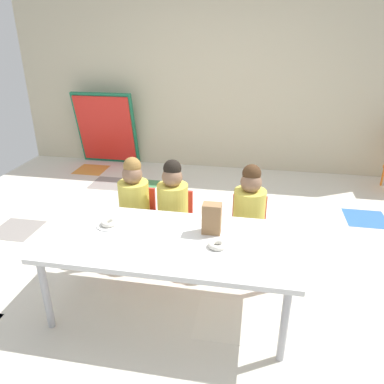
{
  "coord_description": "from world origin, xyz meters",
  "views": [
    {
      "loc": [
        0.57,
        -2.92,
        1.88
      ],
      "look_at": [
        0.15,
        -0.58,
        0.83
      ],
      "focal_mm": 34.34,
      "sensor_mm": 36.0,
      "label": 1
    }
  ],
  "objects": [
    {
      "name": "folded_activity_table",
      "position": [
        -1.65,
        2.12,
        0.54
      ],
      "size": [
        0.9,
        0.29,
        1.09
      ],
      "color": "#19724C",
      "rests_on": "ground_plane"
    },
    {
      "name": "seated_child_near_camera",
      "position": [
        -0.43,
        -0.19,
        0.55
      ],
      "size": [
        0.32,
        0.32,
        0.92
      ],
      "color": "red",
      "rests_on": "ground_plane"
    },
    {
      "name": "paper_plate_near_edge",
      "position": [
        -0.44,
        -0.73,
        0.58
      ],
      "size": [
        0.18,
        0.18,
        0.01
      ],
      "primitive_type": "cylinder",
      "color": "white",
      "rests_on": "craft_table"
    },
    {
      "name": "donut_powdered_loose",
      "position": [
        0.37,
        -0.87,
        0.59
      ],
      "size": [
        0.12,
        0.12,
        0.04
      ],
      "primitive_type": "torus",
      "color": "white",
      "rests_on": "craft_table"
    },
    {
      "name": "ground_plane",
      "position": [
        -0.01,
        0.0,
        -0.01
      ],
      "size": [
        5.86,
        4.64,
        0.02
      ],
      "color": "silver"
    },
    {
      "name": "craft_table",
      "position": [
        0.04,
        -0.83,
        0.53
      ],
      "size": [
        1.71,
        0.81,
        0.58
      ],
      "color": "white",
      "rests_on": "ground_plane"
    },
    {
      "name": "donut_powdered_on_plate",
      "position": [
        -0.44,
        -0.73,
        0.6
      ],
      "size": [
        0.12,
        0.12,
        0.04
      ],
      "primitive_type": "torus",
      "color": "white",
      "rests_on": "craft_table"
    },
    {
      "name": "back_wall",
      "position": [
        0.0,
        2.32,
        1.29
      ],
      "size": [
        5.86,
        0.1,
        2.57
      ],
      "primitive_type": "cube",
      "color": "beige",
      "rests_on": "ground_plane"
    },
    {
      "name": "seated_child_middle_seat",
      "position": [
        -0.09,
        -0.19,
        0.55
      ],
      "size": [
        0.33,
        0.33,
        0.92
      ],
      "color": "red",
      "rests_on": "ground_plane"
    },
    {
      "name": "seated_child_far_right",
      "position": [
        0.55,
        -0.19,
        0.55
      ],
      "size": [
        0.32,
        0.31,
        0.92
      ],
      "color": "red",
      "rests_on": "ground_plane"
    },
    {
      "name": "paper_bag_brown",
      "position": [
        0.3,
        -0.69,
        0.69
      ],
      "size": [
        0.13,
        0.09,
        0.22
      ],
      "primitive_type": "cube",
      "color": "#9E754C",
      "rests_on": "craft_table"
    }
  ]
}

